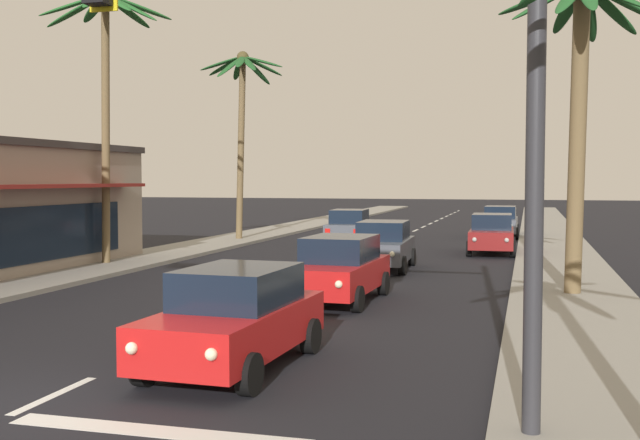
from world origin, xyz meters
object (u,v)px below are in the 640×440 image
(palm_left_second, at_px, (106,54))
(palm_right_second, at_px, (580,75))
(sedan_lead_at_stop_bar, at_px, (236,317))
(sedan_fifth_in_queue, at_px, (383,245))
(sedan_third_in_queue, at_px, (339,268))
(sedan_parked_mid_kerb, at_px, (492,234))
(palm_left_third, at_px, (242,99))
(traffic_signal_mast, at_px, (228,7))
(sedan_parked_nearest_kerb, at_px, (500,221))
(sedan_oncoming_far, at_px, (350,227))

(palm_left_second, relative_size, palm_right_second, 1.17)
(sedan_lead_at_stop_bar, relative_size, palm_left_second, 0.45)
(sedan_fifth_in_queue, bearing_deg, sedan_third_in_queue, -88.44)
(sedan_third_in_queue, xyz_separation_m, sedan_parked_mid_kerb, (3.21, 13.87, 0.00))
(palm_right_second, bearing_deg, palm_left_third, 135.40)
(palm_left_third, bearing_deg, palm_right_second, -44.60)
(sedan_lead_at_stop_bar, xyz_separation_m, palm_left_second, (-9.86, 12.62, 6.74))
(traffic_signal_mast, relative_size, palm_right_second, 1.36)
(sedan_fifth_in_queue, height_order, sedan_parked_mid_kerb, same)
(sedan_lead_at_stop_bar, height_order, sedan_fifth_in_queue, same)
(sedan_parked_nearest_kerb, bearing_deg, palm_right_second, -82.73)
(traffic_signal_mast, height_order, sedan_fifth_in_queue, traffic_signal_mast)
(sedan_oncoming_far, bearing_deg, palm_left_third, 177.52)
(traffic_signal_mast, distance_m, palm_left_third, 28.77)
(sedan_parked_mid_kerb, bearing_deg, sedan_fifth_in_queue, -117.03)
(sedan_third_in_queue, relative_size, palm_left_third, 0.47)
(sedan_oncoming_far, relative_size, palm_left_second, 0.46)
(sedan_parked_mid_kerb, distance_m, palm_left_second, 16.96)
(sedan_third_in_queue, xyz_separation_m, palm_left_second, (-9.87, 5.43, 6.74))
(palm_left_second, distance_m, palm_right_second, 16.22)
(traffic_signal_mast, bearing_deg, palm_left_second, 125.49)
(sedan_fifth_in_queue, xyz_separation_m, palm_right_second, (6.13, -5.00, 5.01))
(sedan_parked_nearest_kerb, xyz_separation_m, sedan_parked_mid_kerb, (-0.01, -9.52, 0.00))
(sedan_fifth_in_queue, height_order, palm_right_second, palm_right_second)
(sedan_lead_at_stop_bar, bearing_deg, sedan_parked_nearest_kerb, 83.97)
(sedan_lead_at_stop_bar, height_order, sedan_parked_nearest_kerb, same)
(sedan_lead_at_stop_bar, bearing_deg, palm_left_third, 110.79)
(sedan_third_in_queue, relative_size, sedan_parked_nearest_kerb, 1.01)
(sedan_fifth_in_queue, distance_m, palm_left_second, 11.92)
(sedan_third_in_queue, relative_size, sedan_fifth_in_queue, 1.00)
(palm_left_second, bearing_deg, sedan_parked_nearest_kerb, 53.91)
(sedan_oncoming_far, bearing_deg, traffic_signal_mast, -80.27)
(sedan_third_in_queue, height_order, sedan_parked_mid_kerb, same)
(traffic_signal_mast, height_order, sedan_oncoming_far, traffic_signal_mast)
(sedan_oncoming_far, bearing_deg, sedan_parked_nearest_kerb, 43.35)
(sedan_parked_mid_kerb, bearing_deg, sedan_third_in_queue, -103.04)
(sedan_oncoming_far, height_order, sedan_parked_mid_kerb, same)
(traffic_signal_mast, distance_m, sedan_third_in_queue, 10.74)
(traffic_signal_mast, relative_size, sedan_oncoming_far, 2.55)
(sedan_fifth_in_queue, distance_m, sedan_parked_mid_kerb, 7.50)
(sedan_fifth_in_queue, relative_size, palm_left_third, 0.47)
(sedan_third_in_queue, height_order, palm_left_third, palm_left_third)
(traffic_signal_mast, height_order, sedan_parked_nearest_kerb, traffic_signal_mast)
(sedan_fifth_in_queue, distance_m, palm_right_second, 9.37)
(traffic_signal_mast, bearing_deg, sedan_parked_mid_kerb, 84.44)
(traffic_signal_mast, distance_m, sedan_parked_nearest_kerb, 33.48)
(sedan_third_in_queue, bearing_deg, palm_left_second, 151.18)
(traffic_signal_mast, height_order, sedan_third_in_queue, traffic_signal_mast)
(sedan_oncoming_far, relative_size, sedan_parked_nearest_kerb, 1.02)
(traffic_signal_mast, xyz_separation_m, sedan_fifth_in_queue, (-1.11, 16.89, -4.52))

